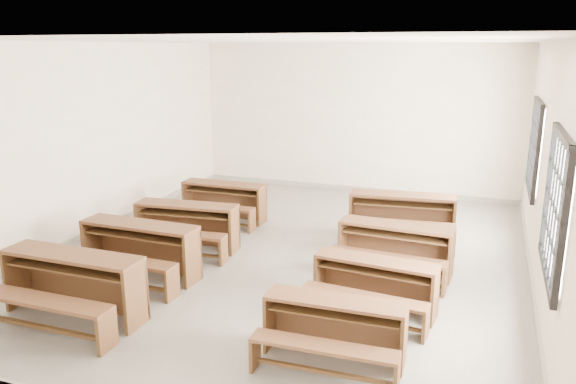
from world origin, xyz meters
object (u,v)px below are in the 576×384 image
(desk_set_5, at_px, (374,282))
(desk_set_7, at_px, (402,214))
(desk_set_2, at_px, (186,223))
(desk_set_3, at_px, (223,199))
(desk_set_1, at_px, (138,246))
(desk_set_6, at_px, (394,245))
(desk_set_0, at_px, (71,282))
(desk_set_4, at_px, (334,326))

(desk_set_5, bearing_deg, desk_set_7, 97.56)
(desk_set_2, xyz_separation_m, desk_set_3, (-0.13, 1.57, -0.02))
(desk_set_1, relative_size, desk_set_6, 1.05)
(desk_set_5, distance_m, desk_set_7, 2.77)
(desk_set_0, relative_size, desk_set_1, 1.02)
(desk_set_0, distance_m, desk_set_6, 4.26)
(desk_set_0, distance_m, desk_set_7, 5.22)
(desk_set_5, height_order, desk_set_6, desk_set_6)
(desk_set_4, xyz_separation_m, desk_set_7, (0.05, 3.96, 0.07))
(desk_set_1, relative_size, desk_set_7, 0.96)
(desk_set_3, relative_size, desk_set_4, 1.07)
(desk_set_6, distance_m, desk_set_7, 1.48)
(desk_set_6, bearing_deg, desk_set_5, -87.52)
(desk_set_0, xyz_separation_m, desk_set_6, (3.33, 2.66, -0.04))
(desk_set_3, height_order, desk_set_6, desk_set_6)
(desk_set_1, height_order, desk_set_4, desk_set_1)
(desk_set_3, bearing_deg, desk_set_7, 0.61)
(desk_set_3, xyz_separation_m, desk_set_7, (3.25, 0.05, 0.04))
(desk_set_5, height_order, desk_set_7, desk_set_7)
(desk_set_1, xyz_separation_m, desk_set_6, (3.31, 1.34, -0.03))
(desk_set_0, distance_m, desk_set_2, 2.52)
(desk_set_1, distance_m, desk_set_7, 4.25)
(desk_set_0, bearing_deg, desk_set_4, 3.08)
(desk_set_1, bearing_deg, desk_set_0, -89.82)
(desk_set_3, height_order, desk_set_4, desk_set_3)
(desk_set_3, relative_size, desk_set_6, 0.96)
(desk_set_1, bearing_deg, desk_set_6, 23.09)
(desk_set_4, bearing_deg, desk_set_3, 127.60)
(desk_set_2, height_order, desk_set_5, desk_set_2)
(desk_set_0, height_order, desk_set_1, desk_set_0)
(desk_set_5, bearing_deg, desk_set_4, -92.78)
(desk_set_3, height_order, desk_set_5, desk_set_3)
(desk_set_3, distance_m, desk_set_6, 3.67)
(desk_set_2, distance_m, desk_set_6, 3.26)
(desk_set_0, bearing_deg, desk_set_3, 90.80)
(desk_set_4, height_order, desk_set_6, desk_set_6)
(desk_set_2, distance_m, desk_set_7, 3.52)
(desk_set_4, relative_size, desk_set_5, 0.95)
(desk_set_2, distance_m, desk_set_3, 1.57)
(desk_set_0, distance_m, desk_set_4, 3.14)
(desk_set_1, relative_size, desk_set_4, 1.17)
(desk_set_0, bearing_deg, desk_set_1, 89.14)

